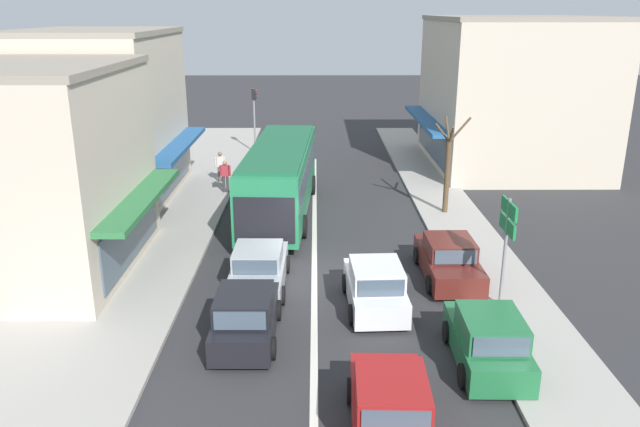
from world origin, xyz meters
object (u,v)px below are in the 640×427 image
at_px(hatchback_behind_bus_near, 390,408).
at_px(hatchback_behind_bus_mid, 246,317).
at_px(street_tree_right, 448,169).
at_px(pedestrian_browsing_midblock, 220,165).
at_px(city_bus, 280,175).
at_px(parked_sedan_kerb_second, 448,260).
at_px(sedan_adjacent_lane_lead, 259,270).
at_px(parked_hatchback_kerb_front, 488,341).
at_px(directional_road_sign, 507,227).
at_px(traffic_light_downstreet, 254,110).
at_px(pedestrian_with_handbag_near, 225,174).
at_px(hatchback_adjacent_lane_trail, 375,287).

xyz_separation_m(hatchback_behind_bus_near, hatchback_behind_bus_mid, (-3.58, 4.22, 0.00)).
relative_size(hatchback_behind_bus_mid, street_tree_right, 0.83).
bearing_deg(pedestrian_browsing_midblock, city_bus, -56.30).
distance_m(parked_sedan_kerb_second, pedestrian_browsing_midblock, 15.65).
height_order(hatchback_behind_bus_mid, sedan_adjacent_lane_lead, hatchback_behind_bus_mid).
bearing_deg(parked_hatchback_kerb_front, hatchback_behind_bus_near, -135.34).
xyz_separation_m(city_bus, directional_road_sign, (7.35, -9.47, 0.82)).
height_order(city_bus, traffic_light_downstreet, traffic_light_downstreet).
xyz_separation_m(hatchback_behind_bus_mid, street_tree_right, (7.90, 11.34, 1.40)).
relative_size(hatchback_behind_bus_mid, traffic_light_downstreet, 0.88).
relative_size(hatchback_behind_bus_mid, directional_road_sign, 1.03).
xyz_separation_m(parked_sedan_kerb_second, traffic_light_downstreet, (-8.49, 19.56, 2.19)).
bearing_deg(directional_road_sign, parked_sedan_kerb_second, 115.96).
xyz_separation_m(directional_road_sign, pedestrian_with_handbag_near, (-10.31, 12.68, -1.64)).
xyz_separation_m(sedan_adjacent_lane_lead, pedestrian_with_handbag_near, (-2.64, 11.09, 0.40)).
xyz_separation_m(city_bus, pedestrian_browsing_midblock, (-3.48, 5.21, -0.81)).
height_order(sedan_adjacent_lane_lead, directional_road_sign, directional_road_sign).
bearing_deg(hatchback_behind_bus_near, city_bus, 101.60).
height_order(parked_sedan_kerb_second, pedestrian_browsing_midblock, pedestrian_browsing_midblock).
distance_m(city_bus, parked_sedan_kerb_second, 9.49).
distance_m(sedan_adjacent_lane_lead, street_tree_right, 11.21).
bearing_deg(city_bus, parked_sedan_kerb_second, -48.84).
xyz_separation_m(parked_sedan_kerb_second, pedestrian_browsing_midblock, (-9.67, 12.30, 0.40)).
relative_size(city_bus, parked_sedan_kerb_second, 2.60).
relative_size(city_bus, hatchback_behind_bus_near, 2.93).
relative_size(city_bus, sedan_adjacent_lane_lead, 2.60).
relative_size(directional_road_sign, street_tree_right, 0.81).
distance_m(hatchback_behind_bus_near, traffic_light_downstreet, 28.65).
relative_size(city_bus, traffic_light_downstreet, 2.61).
distance_m(hatchback_adjacent_lane_trail, pedestrian_with_handbag_near, 14.13).
distance_m(sedan_adjacent_lane_lead, directional_road_sign, 8.10).
bearing_deg(hatchback_behind_bus_mid, street_tree_right, 55.15).
height_order(city_bus, hatchback_behind_bus_mid, city_bus).
distance_m(hatchback_adjacent_lane_trail, parked_hatchback_kerb_front, 4.25).
height_order(city_bus, directional_road_sign, directional_road_sign).
bearing_deg(traffic_light_downstreet, hatchback_behind_bus_near, -78.92).
distance_m(parked_hatchback_kerb_front, pedestrian_browsing_midblock, 20.31).
xyz_separation_m(parked_hatchback_kerb_front, traffic_light_downstreet, (-8.37, 25.19, 2.15)).
bearing_deg(traffic_light_downstreet, directional_road_sign, -66.26).
bearing_deg(parked_hatchback_kerb_front, traffic_light_downstreet, 108.37).
xyz_separation_m(parked_hatchback_kerb_front, pedestrian_with_handbag_near, (-9.03, 15.93, 0.36)).
relative_size(street_tree_right, pedestrian_browsing_midblock, 2.74).
bearing_deg(hatchback_adjacent_lane_trail, hatchback_behind_bus_near, -92.25).
distance_m(directional_road_sign, street_tree_right, 9.49).
bearing_deg(hatchback_behind_bus_near, traffic_light_downstreet, 101.08).
bearing_deg(hatchback_adjacent_lane_trail, hatchback_behind_bus_mid, -152.88).
distance_m(street_tree_right, pedestrian_with_handbag_near, 11.00).
bearing_deg(parked_hatchback_kerb_front, sedan_adjacent_lane_lead, 142.92).
bearing_deg(directional_road_sign, pedestrian_browsing_midblock, 126.42).
height_order(city_bus, pedestrian_browsing_midblock, city_bus).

